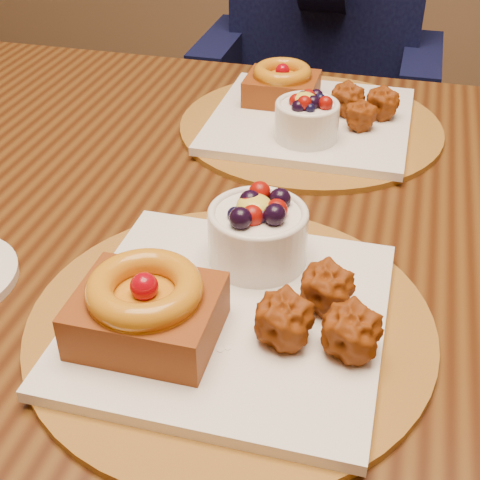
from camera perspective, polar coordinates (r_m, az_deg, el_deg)
name	(u,v)px	position (r m, az deg, el deg)	size (l,w,h in m)	color
dining_table	(277,257)	(0.85, 3.18, -1.49)	(1.60, 0.90, 0.76)	#351909
place_setting_near	(228,297)	(0.62, -1.01, -4.88)	(0.38, 0.38, 0.09)	brown
place_setting_far	(309,115)	(0.98, 5.90, 10.59)	(0.38, 0.38, 0.08)	brown
chair_far	(299,98)	(1.81, 5.05, 11.97)	(0.43, 0.43, 0.86)	black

